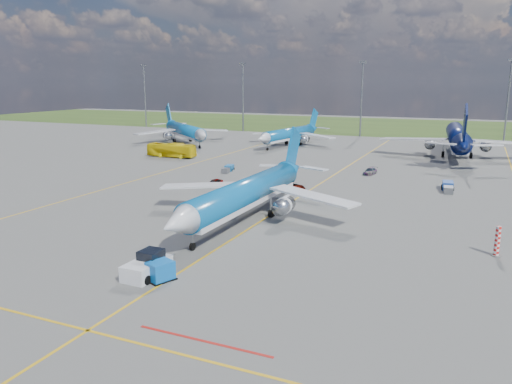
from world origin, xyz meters
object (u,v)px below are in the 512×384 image
at_px(bg_jet_n, 456,156).
at_px(service_car_c, 370,171).
at_px(bg_jet_nw, 185,143).
at_px(baggage_tug_w, 448,187).
at_px(warning_post, 497,241).
at_px(baggage_tug_c, 228,169).
at_px(uld_container, 160,271).
at_px(pushback_tug, 148,266).
at_px(service_car_a, 215,182).
at_px(apron_bus, 171,150).
at_px(service_car_b, 291,186).
at_px(bg_jet_nnw, 289,146).
at_px(main_airliner, 246,220).

relative_size(bg_jet_n, service_car_c, 11.55).
bearing_deg(bg_jet_nw, baggage_tug_w, -75.95).
relative_size(warning_post, service_car_c, 0.74).
bearing_deg(baggage_tug_c, uld_container, -81.00).
distance_m(warning_post, baggage_tug_c, 54.88).
xyz_separation_m(pushback_tug, service_car_a, (-13.10, 36.21, -0.31)).
bearing_deg(warning_post, apron_bus, 147.30).
xyz_separation_m(bg_jet_n, service_car_b, (-21.82, -50.84, 0.71)).
bearing_deg(uld_container, bg_jet_n, 98.62).
relative_size(bg_jet_nw, service_car_a, 11.19).
bearing_deg(service_car_c, service_car_a, -127.78).
relative_size(bg_jet_nnw, baggage_tug_c, 6.87).
bearing_deg(baggage_tug_c, apron_bus, 139.35).
distance_m(apron_bus, service_car_c, 45.17).
xyz_separation_m(bg_jet_nw, main_airliner, (48.67, -63.98, 0.00)).
xyz_separation_m(bg_jet_nw, apron_bus, (11.42, -23.99, 1.59)).
xyz_separation_m(pushback_tug, baggage_tug_w, (21.94, 47.91, -0.30)).
xyz_separation_m(bg_jet_nw, pushback_tug, (48.45, -83.91, 0.88)).
distance_m(bg_jet_nw, bg_jet_n, 69.91).
bearing_deg(service_car_c, bg_jet_nw, 162.29).
bearing_deg(service_car_a, bg_jet_nnw, 106.44).
xyz_separation_m(warning_post, service_car_b, (-28.67, 19.79, -0.79)).
relative_size(warning_post, baggage_tug_w, 0.53).
bearing_deg(apron_bus, warning_post, -124.65).
bearing_deg(warning_post, main_airliner, 176.21).
bearing_deg(service_car_c, warning_post, -54.65).
distance_m(main_airliner, baggage_tug_c, 33.88).
distance_m(bg_jet_n, service_car_a, 62.77).
distance_m(bg_jet_nw, service_car_c, 62.63).
bearing_deg(apron_bus, main_airliner, -138.97).
bearing_deg(bg_jet_nnw, baggage_tug_c, -77.99).
relative_size(bg_jet_nw, pushback_tug, 5.83).
relative_size(service_car_b, baggage_tug_c, 1.03).
xyz_separation_m(bg_jet_nnw, service_car_b, (19.46, -52.11, 0.71)).
distance_m(uld_container, service_car_a, 39.45).
xyz_separation_m(baggage_tug_w, baggage_tug_c, (-39.12, 1.08, -0.08)).
xyz_separation_m(uld_container, service_car_b, (-2.11, 38.27, -0.12)).
bearing_deg(baggage_tug_c, service_car_c, 5.48).
bearing_deg(warning_post, bg_jet_nw, 139.32).
bearing_deg(warning_post, bg_jet_nnw, 123.80).
relative_size(baggage_tug_w, baggage_tug_c, 1.15).
bearing_deg(baggage_tug_c, bg_jet_n, 34.10).
bearing_deg(service_car_b, uld_container, -153.31).
relative_size(bg_jet_nnw, bg_jet_n, 0.72).
distance_m(service_car_c, baggage_tug_w, 16.53).
distance_m(pushback_tug, baggage_tug_c, 51.92).
height_order(main_airliner, service_car_c, main_airliner).
distance_m(warning_post, baggage_tug_w, 30.49).
xyz_separation_m(main_airliner, baggage_tug_c, (-17.41, 29.06, 0.50)).
bearing_deg(service_car_a, service_car_b, 16.67).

